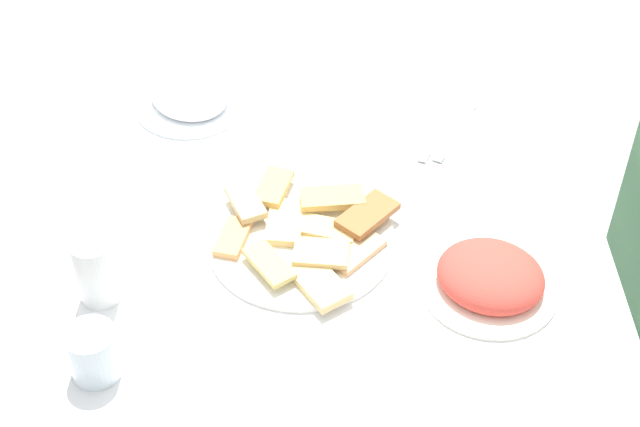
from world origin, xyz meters
TOP-DOWN VIEW (x-y plane):
  - dining_table at (0.00, 0.00)m, footprint 1.01×0.95m
  - pide_platter at (0.07, -0.05)m, footprint 0.34×0.34m
  - salad_plate_greens at (0.18, 0.25)m, footprint 0.23×0.23m
  - salad_plate_rice at (-0.33, -0.28)m, footprint 0.22×0.22m
  - soda_can at (0.19, -0.38)m, footprint 0.07×0.07m
  - drinking_glass at (0.34, -0.36)m, footprint 0.08×0.08m
  - paper_napkin at (-0.23, 0.23)m, footprint 0.20×0.20m
  - fork at (-0.23, 0.21)m, footprint 0.18×0.09m
  - spoon at (-0.23, 0.25)m, footprint 0.18×0.11m

SIDE VIEW (x-z plane):
  - dining_table at x=0.00m, z-range 0.28..0.98m
  - paper_napkin at x=-0.23m, z-range 0.70..0.70m
  - fork at x=-0.23m, z-range 0.70..0.71m
  - spoon at x=-0.23m, z-range 0.70..0.71m
  - pide_platter at x=0.07m, z-range 0.69..0.74m
  - salad_plate_rice at x=-0.33m, z-range 0.70..0.74m
  - salad_plate_greens at x=0.18m, z-range 0.69..0.76m
  - drinking_glass at x=0.34m, z-range 0.70..0.79m
  - soda_can at x=0.19m, z-range 0.70..0.82m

